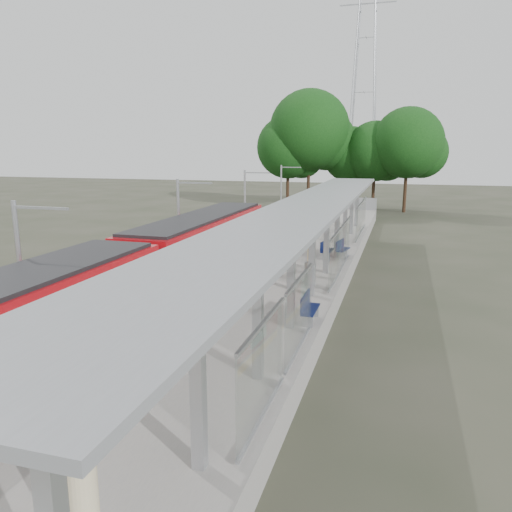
{
  "coord_description": "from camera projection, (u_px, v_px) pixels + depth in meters",
  "views": [
    {
      "loc": [
        5.43,
        -5.87,
        6.99
      ],
      "look_at": [
        -0.7,
        15.01,
        2.3
      ],
      "focal_mm": 35.0,
      "sensor_mm": 36.0,
      "label": 1
    }
  ],
  "objects": [
    {
      "name": "trackbed",
      "position": [
        217.0,
        272.0,
        28.45
      ],
      "size": [
        3.0,
        70.0,
        0.24
      ],
      "primitive_type": "cube",
      "color": "#59544C",
      "rests_on": "ground"
    },
    {
      "name": "tree_cluster",
      "position": [
        340.0,
        142.0,
        56.84
      ],
      "size": [
        20.86,
        10.21,
        13.69
      ],
      "color": "#382316",
      "rests_on": "ground"
    },
    {
      "name": "bench_mid",
      "position": [
        342.0,
        248.0,
        28.11
      ],
      "size": [
        0.67,
        1.46,
        0.96
      ],
      "rotation": [
        0.0,
        0.0,
        -0.18
      ],
      "color": "#101C52",
      "rests_on": "platform"
    },
    {
      "name": "platform",
      "position": [
        294.0,
        271.0,
        27.13
      ],
      "size": [
        6.0,
        50.0,
        1.0
      ],
      "primitive_type": "cube",
      "color": "gray",
      "rests_on": "ground"
    },
    {
      "name": "train",
      "position": [
        133.0,
        278.0,
        19.44
      ],
      "size": [
        2.74,
        27.6,
        3.62
      ],
      "color": "black",
      "rests_on": "ground"
    },
    {
      "name": "info_pillar_far",
      "position": [
        311.0,
        260.0,
        24.06
      ],
      "size": [
        0.37,
        0.37,
        1.64
      ],
      "rotation": [
        0.0,
        0.0,
        -0.13
      ],
      "color": "beige",
      "rests_on": "platform"
    },
    {
      "name": "end_fence",
      "position": [
        346.0,
        203.0,
        50.3
      ],
      "size": [
        6.0,
        0.1,
        1.2
      ],
      "primitive_type": "cube",
      "color": "#9EA0A5",
      "rests_on": "platform"
    },
    {
      "name": "tactile_strip",
      "position": [
        249.0,
        259.0,
        27.73
      ],
      "size": [
        0.6,
        50.0,
        0.02
      ],
      "primitive_type": "cube",
      "color": "gold",
      "rests_on": "platform"
    },
    {
      "name": "litter_bin",
      "position": [
        310.0,
        273.0,
        22.34
      ],
      "size": [
        0.67,
        0.67,
        1.03
      ],
      "primitive_type": "cylinder",
      "rotation": [
        0.0,
        0.0,
        -0.43
      ],
      "color": "#9EA0A5",
      "rests_on": "platform"
    },
    {
      "name": "canopy",
      "position": [
        313.0,
        212.0,
        22.33
      ],
      "size": [
        3.27,
        38.0,
        3.66
      ],
      "color": "#9EA0A5",
      "rests_on": "platform"
    },
    {
      "name": "pylon",
      "position": [
        365.0,
        65.0,
        73.22
      ],
      "size": [
        8.0,
        4.0,
        38.0
      ],
      "primitive_type": null,
      "color": "#9EA0A5",
      "rests_on": "ground"
    },
    {
      "name": "bench_far",
      "position": [
        326.0,
        249.0,
        27.85
      ],
      "size": [
        0.64,
        1.48,
        0.98
      ],
      "rotation": [
        0.0,
        0.0,
        -0.14
      ],
      "color": "#101C52",
      "rests_on": "platform"
    },
    {
      "name": "bench_near",
      "position": [
        308.0,
        307.0,
        17.57
      ],
      "size": [
        0.45,
        1.48,
        1.01
      ],
      "rotation": [
        0.0,
        0.0,
        -0.0
      ],
      "color": "#101C52",
      "rests_on": "platform"
    },
    {
      "name": "catenary_masts",
      "position": [
        180.0,
        225.0,
        27.4
      ],
      "size": [
        2.08,
        48.16,
        5.4
      ],
      "color": "#9EA0A5",
      "rests_on": "ground"
    }
  ]
}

